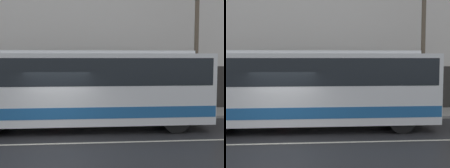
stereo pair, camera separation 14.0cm
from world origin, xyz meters
TOP-DOWN VIEW (x-y plane):
  - ground_plane at (0.00, 0.00)m, footprint 60.00×60.00m
  - sidewalk at (0.00, 5.35)m, footprint 60.00×2.70m
  - building_facade at (0.00, 6.85)m, footprint 60.00×0.35m
  - lane_stripe at (0.00, 0.00)m, footprint 54.00×0.14m
  - transit_bus at (0.65, 2.28)m, footprint 11.38×2.59m
  - utility_pole_near at (6.76, 4.58)m, footprint 0.22×0.22m
  - pedestrian_waiting at (-0.53, 5.83)m, footprint 0.36×0.36m

SIDE VIEW (x-z plane):
  - ground_plane at x=0.00m, z-range 0.00..0.00m
  - lane_stripe at x=0.00m, z-range 0.00..0.01m
  - sidewalk at x=0.00m, z-range 0.00..0.13m
  - pedestrian_waiting at x=-0.53m, z-range 0.08..1.77m
  - transit_bus at x=0.65m, z-range 0.21..3.54m
  - utility_pole_near at x=6.76m, z-range 0.13..9.13m
  - building_facade at x=0.00m, z-range -0.18..10.05m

